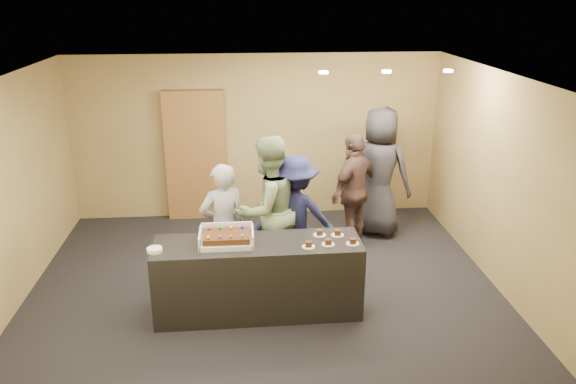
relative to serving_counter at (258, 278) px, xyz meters
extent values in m
plane|color=black|center=(0.10, 0.64, -0.45)|extent=(6.00, 6.00, 0.00)
plane|color=silver|center=(0.10, 0.64, 2.25)|extent=(6.00, 6.00, 0.00)
cube|color=olive|center=(0.10, 3.14, 0.90)|extent=(6.00, 0.04, 2.70)
cube|color=olive|center=(0.10, -1.86, 0.90)|extent=(6.00, 0.04, 2.70)
cube|color=olive|center=(-2.90, 0.64, 0.90)|extent=(0.04, 5.00, 2.70)
cube|color=olive|center=(3.10, 0.64, 0.90)|extent=(0.04, 5.00, 2.70)
cube|color=black|center=(0.00, 0.00, 0.00)|extent=(2.41, 0.73, 0.90)
cube|color=brown|center=(-0.90, 3.05, 0.63)|extent=(0.98, 0.15, 2.15)
cube|color=white|center=(-0.35, 0.00, 0.48)|extent=(0.60, 0.41, 0.06)
cube|color=white|center=(-0.65, 0.00, 0.53)|extent=(0.02, 0.41, 0.16)
cube|color=white|center=(-0.05, 0.00, 0.53)|extent=(0.02, 0.41, 0.16)
cube|color=white|center=(-0.35, 0.21, 0.54)|extent=(0.60, 0.02, 0.18)
cube|color=#321D0B|center=(-0.35, 0.00, 0.54)|extent=(0.52, 0.36, 0.07)
sphere|color=#CA174E|center=(-0.55, 0.13, 0.60)|extent=(0.04, 0.04, 0.04)
sphere|color=#199A1D|center=(-0.42, 0.13, 0.60)|extent=(0.04, 0.04, 0.04)
sphere|color=yellow|center=(-0.30, 0.13, 0.60)|extent=(0.04, 0.04, 0.04)
sphere|color=#2119DA|center=(-0.17, 0.13, 0.60)|extent=(0.04, 0.04, 0.04)
sphere|color=gold|center=(-0.55, -0.13, 0.60)|extent=(0.04, 0.04, 0.04)
sphere|color=purple|center=(-0.42, -0.13, 0.60)|extent=(0.04, 0.04, 0.04)
sphere|color=#D95A18|center=(-0.30, -0.13, 0.60)|extent=(0.04, 0.04, 0.04)
sphere|color=green|center=(-0.17, -0.13, 0.60)|extent=(0.04, 0.04, 0.04)
cylinder|color=white|center=(-1.15, -0.13, 0.47)|extent=(0.17, 0.17, 0.04)
cylinder|color=white|center=(0.57, -0.16, 0.45)|extent=(0.15, 0.15, 0.01)
cube|color=#321D0B|center=(0.57, -0.16, 0.49)|extent=(0.07, 0.06, 0.06)
cylinder|color=white|center=(0.74, 0.15, 0.45)|extent=(0.15, 0.15, 0.01)
cube|color=#321D0B|center=(0.74, 0.15, 0.49)|extent=(0.07, 0.06, 0.06)
cylinder|color=white|center=(0.80, -0.12, 0.45)|extent=(0.15, 0.15, 0.01)
cube|color=#321D0B|center=(0.80, -0.12, 0.49)|extent=(0.07, 0.06, 0.06)
cylinder|color=white|center=(0.95, 0.13, 0.45)|extent=(0.15, 0.15, 0.01)
cube|color=#321D0B|center=(0.95, 0.13, 0.49)|extent=(0.07, 0.06, 0.06)
cylinder|color=white|center=(1.09, -0.12, 0.45)|extent=(0.15, 0.15, 0.01)
cube|color=#321D0B|center=(1.09, -0.12, 0.49)|extent=(0.07, 0.06, 0.06)
imported|color=#A3A3A8|center=(-0.41, 0.68, 0.38)|extent=(0.71, 0.59, 1.65)
imported|color=gray|center=(0.16, 0.85, 0.52)|extent=(1.19, 1.14, 1.94)
imported|color=#181A40|center=(0.53, 0.94, 0.38)|extent=(1.14, 0.76, 1.65)
imported|color=brown|center=(1.48, 1.76, 0.42)|extent=(1.02, 1.01, 1.73)
imported|color=#27272C|center=(1.94, 2.17, 0.56)|extent=(1.17, 1.08, 2.01)
cylinder|color=#FFEAC6|center=(0.90, 1.14, 2.22)|extent=(0.12, 0.12, 0.03)
cylinder|color=#FFEAC6|center=(1.70, 1.14, 2.22)|extent=(0.12, 0.12, 0.03)
cylinder|color=#FFEAC6|center=(2.50, 1.14, 2.22)|extent=(0.12, 0.12, 0.03)
camera|label=1|loc=(-0.15, -5.87, 3.20)|focal=35.00mm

